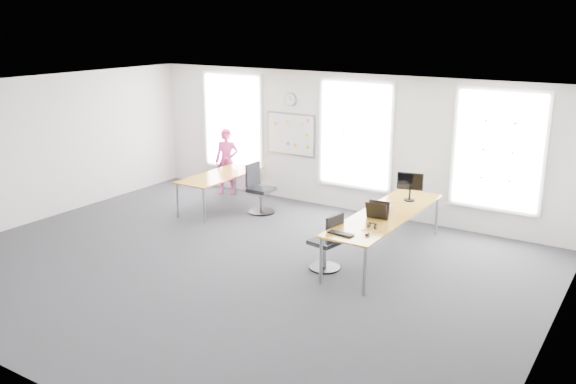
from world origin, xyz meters
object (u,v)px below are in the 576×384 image
Objects in this scene: desk_right at (386,216)px; desk_left at (220,177)px; person at (227,161)px; chair_left at (259,191)px; headphones at (372,226)px; monitor at (410,184)px; chair_right at (328,245)px; keyboard at (341,234)px.

desk_right reaches higher than desk_left.
desk_right is at bearing -9.33° from desk_left.
person reaches higher than desk_right.
desk_left is (-4.27, 0.70, -0.05)m from desk_right.
headphones is (3.52, -1.77, 0.38)m from chair_left.
chair_left is 2.02× the size of monitor.
desk_left is 4.11m from chair_right.
chair_left is at bearing -115.34° from chair_right.
monitor is (0.20, 2.35, 0.31)m from keyboard.
desk_left is 3.97× the size of monitor.
person is at bearing 121.09° from desk_left.
monitor reaches higher than keyboard.
chair_left is (-3.38, 0.92, -0.28)m from desk_right.
desk_left is at bearing 104.43° from chair_left.
chair_right is (-0.57, -1.06, -0.32)m from desk_right.
headphones reaches higher than desk_left.
chair_right is at bearing -168.36° from headphones.
keyboard is at bearing -55.39° from person.
monitor is (3.44, 0.03, 0.66)m from chair_left.
keyboard is 0.62m from headphones.
chair_left is 1.75m from person.
chair_left is at bearing -50.29° from person.
headphones is at bearing 69.39° from keyboard.
desk_right is 1.25m from chair_right.
chair_left reaches higher than keyboard.
keyboard is (4.12, -2.10, 0.11)m from desk_left.
desk_left is at bearing 171.11° from monitor.
headphones reaches higher than desk_right.
desk_left is 2.14× the size of chair_right.
monitor reaches higher than desk_left.
chair_right is 0.67m from keyboard.
chair_right is 2.21m from monitor.
monitor is at bearing 91.72° from keyboard.
chair_left is at bearing 13.76° from desk_left.
person is 5.03m from monitor.
headphones is at bearing -99.64° from monitor.
chair_left reaches higher than chair_right.
monitor is at bearing 87.83° from headphones.
keyboard is at bearing -121.96° from headphones.
headphones is (0.70, 0.21, 0.42)m from chair_right.
chair_left is 2.56× the size of keyboard.
headphones is at bearing -116.09° from chair_left.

